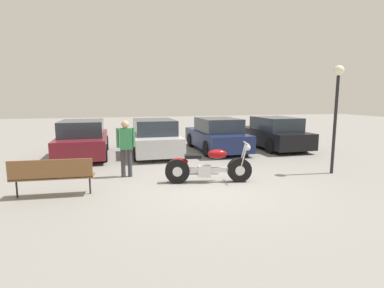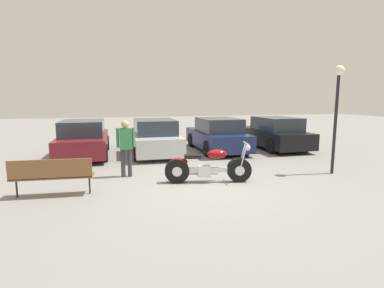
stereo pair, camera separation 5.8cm
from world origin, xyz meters
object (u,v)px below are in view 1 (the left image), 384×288
at_px(motorcycle, 207,167).
at_px(parked_car_maroon, 83,140).
at_px(parked_car_navy, 217,135).
at_px(parked_car_black, 273,134).
at_px(parked_car_silver, 154,138).
at_px(lamp_post, 337,97).
at_px(park_bench, 52,174).
at_px(person_standing, 126,144).

xyz_separation_m(motorcycle, parked_car_maroon, (-3.55, 4.70, 0.25)).
relative_size(motorcycle, parked_car_navy, 0.56).
height_order(motorcycle, parked_car_black, parked_car_black).
distance_m(parked_car_maroon, parked_car_silver, 2.72).
bearing_deg(lamp_post, parked_car_silver, 136.09).
xyz_separation_m(motorcycle, parked_car_navy, (1.89, 4.64, 0.25)).
relative_size(parked_car_navy, lamp_post, 1.30).
bearing_deg(park_bench, motorcycle, 4.20).
xyz_separation_m(parked_car_silver, person_standing, (-1.24, -3.42, 0.30)).
height_order(motorcycle, parked_car_silver, parked_car_silver).
bearing_deg(person_standing, motorcycle, -28.59).
relative_size(motorcycle, parked_car_silver, 0.56).
xyz_separation_m(parked_car_maroon, lamp_post, (7.48, -4.72, 1.61)).
xyz_separation_m(parked_car_silver, park_bench, (-2.95, -4.83, -0.11)).
distance_m(park_bench, person_standing, 2.25).
distance_m(parked_car_maroon, person_standing, 3.88).
xyz_separation_m(parked_car_maroon, parked_car_silver, (2.72, -0.15, 0.00)).
bearing_deg(motorcycle, parked_car_silver, 100.28).
bearing_deg(person_standing, park_bench, -140.50).
distance_m(motorcycle, parked_car_silver, 4.63).
bearing_deg(parked_car_maroon, motorcycle, -52.96).
distance_m(parked_car_maroon, lamp_post, 8.99).
height_order(parked_car_silver, park_bench, parked_car_silver).
bearing_deg(parked_car_maroon, parked_car_black, -0.54).
relative_size(parked_car_silver, lamp_post, 1.30).
bearing_deg(parked_car_silver, park_bench, -121.42).
relative_size(parked_car_maroon, lamp_post, 1.30).
distance_m(park_bench, lamp_post, 7.90).
relative_size(motorcycle, parked_car_maroon, 0.56).
distance_m(motorcycle, parked_car_maroon, 5.89).
bearing_deg(parked_car_navy, parked_car_black, -0.43).
xyz_separation_m(parked_car_silver, lamp_post, (4.76, -4.58, 1.61)).
height_order(parked_car_navy, parked_car_black, same).
bearing_deg(person_standing, parked_car_silver, 70.02).
relative_size(parked_car_maroon, park_bench, 2.29).
distance_m(lamp_post, person_standing, 6.25).
height_order(parked_car_black, person_standing, person_standing).
height_order(parked_car_black, park_bench, parked_car_black).
distance_m(parked_car_silver, lamp_post, 6.79).
relative_size(parked_car_navy, park_bench, 2.29).
bearing_deg(park_bench, parked_car_black, 30.29).
distance_m(parked_car_black, person_standing, 7.55).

